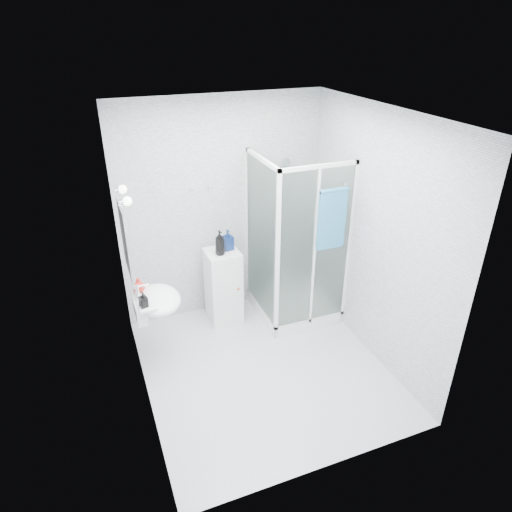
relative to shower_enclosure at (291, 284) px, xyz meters
name	(u,v)px	position (x,y,z in m)	size (l,w,h in m)	color
room	(265,259)	(-0.67, -0.77, 0.85)	(2.40, 2.60, 2.60)	silver
shower_enclosure	(291,284)	(0.00, 0.00, 0.00)	(0.90, 0.95, 2.00)	white
wall_basin	(155,301)	(-1.66, -0.32, 0.35)	(0.46, 0.56, 0.35)	white
mirror	(125,240)	(-1.85, -0.32, 1.05)	(0.02, 0.60, 0.70)	white
vanity_lights	(124,195)	(-1.80, -0.32, 1.47)	(0.10, 0.40, 0.08)	silver
wall_hooks	(201,188)	(-0.92, 0.49, 1.17)	(0.23, 0.06, 0.03)	silver
storage_cabinet	(223,286)	(-0.78, 0.25, 0.01)	(0.38, 0.40, 0.91)	silver
hand_towel	(332,218)	(0.24, -0.40, 0.99)	(0.32, 0.05, 0.67)	teal
shampoo_bottle_a	(220,243)	(-0.81, 0.20, 0.61)	(0.11, 0.11, 0.29)	black
shampoo_bottle_b	(228,240)	(-0.69, 0.28, 0.59)	(0.11, 0.11, 0.24)	#0D204F
soap_dispenser_orange	(139,285)	(-1.78, -0.19, 0.49)	(0.12, 0.12, 0.15)	red
soap_dispenser_black	(143,300)	(-1.78, -0.48, 0.49)	(0.07, 0.07, 0.16)	black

